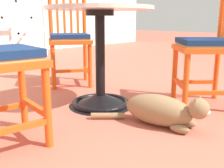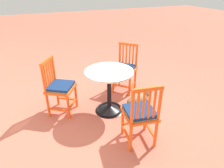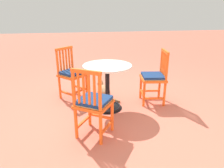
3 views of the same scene
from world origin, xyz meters
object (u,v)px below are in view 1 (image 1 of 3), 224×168
cafe_table (100,69)px  orange_chair_near_fence (208,46)px  tabby_cat (163,111)px  orange_chair_tucked_in (69,40)px

cafe_table → orange_chair_near_fence: orange_chair_near_fence is taller
cafe_table → tabby_cat: size_ratio=1.09×
orange_chair_near_fence → tabby_cat: 0.67m
tabby_cat → orange_chair_near_fence: bearing=1.0°
orange_chair_tucked_in → cafe_table: bearing=-111.6°
cafe_table → tabby_cat: 0.60m
cafe_table → orange_chair_tucked_in: size_ratio=0.83×
cafe_table → orange_chair_tucked_in: 0.80m
orange_chair_near_fence → tabby_cat: bearing=-179.0°
orange_chair_near_fence → tabby_cat: (-0.57, -0.01, -0.35)m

